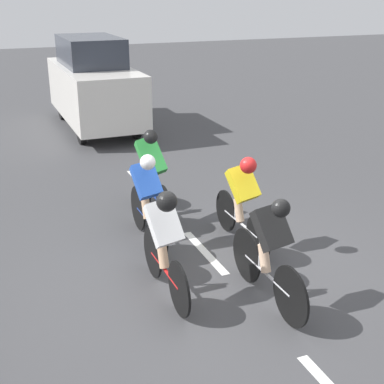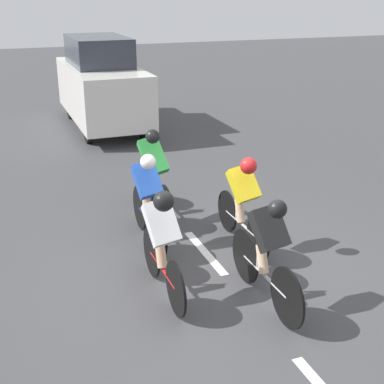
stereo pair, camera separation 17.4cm
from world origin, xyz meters
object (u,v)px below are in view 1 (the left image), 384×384
cyclist_yellow (243,197)px  cyclist_green (152,171)px  cyclist_blue (147,196)px  cyclist_black (270,248)px  cyclist_white (165,239)px  support_car (94,84)px

cyclist_yellow → cyclist_green: (0.86, -1.48, 0.04)m
cyclist_blue → cyclist_black: cyclist_blue is taller
cyclist_yellow → cyclist_white: cyclist_white is taller
cyclist_green → cyclist_black: bearing=98.8°
cyclist_yellow → support_car: 7.82m
cyclist_yellow → support_car: bearing=-87.2°
cyclist_yellow → cyclist_blue: size_ratio=0.99×
cyclist_green → cyclist_yellow: bearing=120.2°
cyclist_white → cyclist_green: bearing=-104.7°
cyclist_black → cyclist_white: bearing=-28.3°
cyclist_black → support_car: 9.28m
cyclist_black → cyclist_white: size_ratio=1.08×
cyclist_white → cyclist_blue: bearing=-99.8°
cyclist_yellow → cyclist_green: bearing=-59.8°
cyclist_black → support_car: bearing=-90.1°
cyclist_yellow → cyclist_black: cyclist_black is taller
cyclist_black → cyclist_green: cyclist_green is taller
cyclist_yellow → support_car: support_car is taller
cyclist_black → support_car: (-0.02, -9.27, 0.42)m
cyclist_yellow → cyclist_white: 1.73m
cyclist_green → cyclist_white: (0.62, 2.37, -0.02)m
cyclist_black → support_car: size_ratio=0.39×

